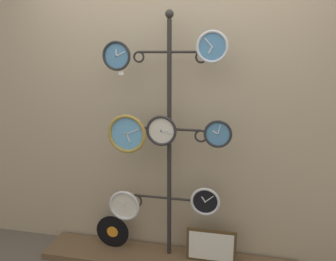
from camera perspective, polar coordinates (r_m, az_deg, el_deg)
shop_wall at (r=2.73m, az=0.91°, el=5.47°), size 4.40×0.04×2.80m
low_shelf at (r=3.05m, az=-0.04°, el=-21.61°), size 2.20×0.36×0.06m
display_stand at (r=2.75m, az=0.22°, el=-8.60°), size 0.72×0.33×2.09m
clock_top_left at (r=2.55m, az=-8.92°, el=12.71°), size 0.22×0.04×0.22m
clock_top_right at (r=2.41m, az=7.71°, el=14.26°), size 0.23×0.04×0.23m
clock_middle_left at (r=2.60m, az=-7.16°, el=-0.57°), size 0.31×0.04×0.31m
clock_middle_center at (r=2.55m, az=-1.15°, el=-0.03°), size 0.24×0.04×0.24m
clock_middle_right at (r=2.48m, az=8.69°, el=-0.59°), size 0.21×0.04×0.21m
clock_bottom_left at (r=2.83m, az=-7.58°, el=-12.80°), size 0.26×0.04×0.26m
clock_bottom_right at (r=2.69m, az=6.50°, el=-12.16°), size 0.24×0.04×0.24m
vinyl_record at (r=3.12m, az=-9.64°, el=-16.97°), size 0.30×0.01×0.30m
picture_frame at (r=2.92m, az=7.51°, el=-19.33°), size 0.41×0.02×0.29m
price_tag_upper at (r=2.55m, az=-8.18°, el=9.86°), size 0.04×0.00×0.03m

